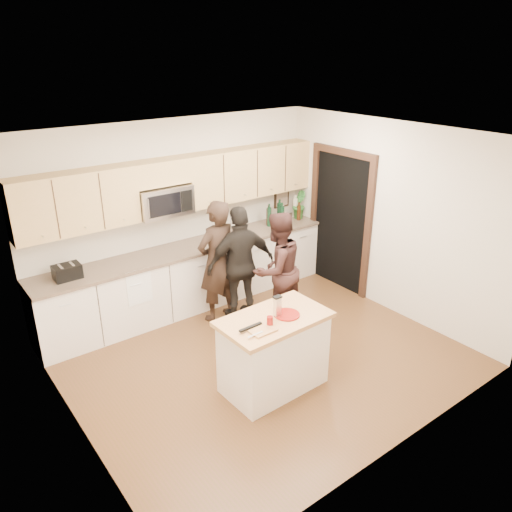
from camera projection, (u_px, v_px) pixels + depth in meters
floor at (262, 356)px, 6.25m from camera, size 4.50×4.50×0.00m
room_shell at (263, 225)px, 5.58m from camera, size 4.52×4.02×2.71m
back_cabinetry at (191, 276)px, 7.31m from camera, size 4.50×0.66×0.94m
upper_cabinetry at (183, 182)px, 6.91m from camera, size 4.50×0.33×0.75m
microwave at (163, 201)px, 6.76m from camera, size 0.76×0.41×0.40m
doorway at (340, 216)px, 7.71m from camera, size 0.06×1.25×2.20m
framed_picture at (282, 196)px, 8.30m from camera, size 0.30×0.03×0.38m
dish_towel at (134, 277)px, 6.52m from camera, size 0.34×0.60×0.48m
island at (274, 352)px, 5.52m from camera, size 1.21×0.73×0.90m
red_plate at (287, 315)px, 5.38m from camera, size 0.28×0.28×0.02m
box_grater at (277, 306)px, 5.31m from camera, size 0.09×0.06×0.23m
drink_glass at (270, 321)px, 5.16m from camera, size 0.07×0.07×0.11m
cutting_board at (262, 330)px, 5.08m from camera, size 0.27×0.20×0.02m
tongs at (251, 327)px, 5.10m from camera, size 0.28×0.04×0.02m
knife at (255, 334)px, 4.98m from camera, size 0.19×0.03×0.01m
toaster at (67, 272)px, 6.11m from camera, size 0.32×0.22×0.18m
bottle_cluster at (282, 212)px, 8.04m from camera, size 0.72×0.29×0.38m
orchid at (299, 205)px, 8.23m from camera, size 0.32×0.32×0.46m
woman_left at (217, 262)px, 6.81m from camera, size 0.67×0.48×1.73m
woman_center at (277, 270)px, 6.72m from camera, size 0.81×0.65×1.61m
woman_right at (241, 265)px, 6.80m from camera, size 1.03×0.59×1.66m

